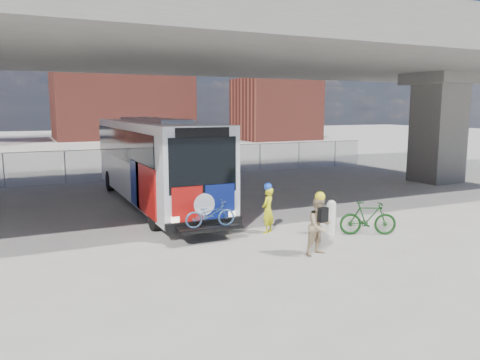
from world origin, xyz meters
TOP-DOWN VIEW (x-y plane):
  - ground at (0.00, 0.00)m, footprint 160.00×160.00m
  - bus at (-2.00, 4.66)m, footprint 2.67×12.90m
  - overpass at (0.00, 4.00)m, footprint 40.00×16.00m
  - chainlink_fence at (0.00, 12.00)m, footprint 30.00×0.06m
  - brick_buildings at (1.23, 48.23)m, footprint 54.00×22.00m
  - smokestack at (14.00, 55.00)m, footprint 2.20×2.20m
  - bollard at (1.93, -2.74)m, footprint 0.30×0.30m
  - cyclist_hivis at (0.15, -1.68)m, footprint 0.67×0.63m
  - cyclist_tan at (0.32, -4.39)m, footprint 0.90×0.75m
  - bike_parked at (2.98, -3.30)m, footprint 1.88×1.28m

SIDE VIEW (x-z plane):
  - ground at x=0.00m, z-range 0.00..0.00m
  - bike_parked at x=2.98m, z-range 0.00..1.10m
  - bollard at x=1.93m, z-range 0.04..1.18m
  - cyclist_hivis at x=0.15m, z-range -0.03..1.65m
  - cyclist_tan at x=0.32m, z-range -0.05..1.76m
  - chainlink_fence at x=0.00m, z-range -13.58..16.42m
  - bus at x=-2.00m, z-range 0.27..3.96m
  - brick_buildings at x=1.23m, z-range -0.58..11.42m
  - overpass at x=0.00m, z-range 2.57..10.52m
  - smokestack at x=14.00m, z-range 0.00..25.00m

